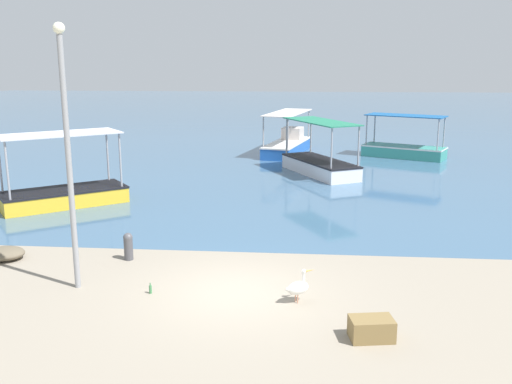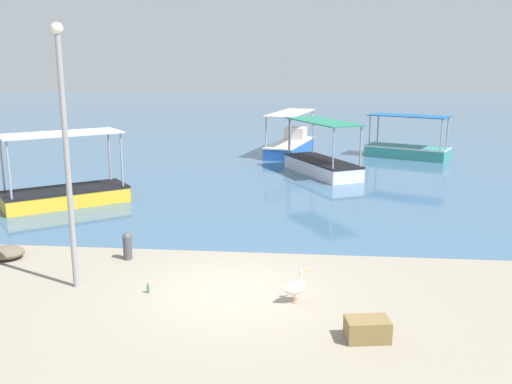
{
  "view_description": "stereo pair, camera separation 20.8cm",
  "coord_description": "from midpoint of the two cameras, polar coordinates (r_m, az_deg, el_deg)",
  "views": [
    {
      "loc": [
        1.64,
        -13.0,
        5.55
      ],
      "look_at": [
        0.03,
        5.56,
        1.25
      ],
      "focal_mm": 40.0,
      "sensor_mm": 36.0,
      "label": 1
    },
    {
      "loc": [
        1.84,
        -12.98,
        5.55
      ],
      "look_at": [
        0.03,
        5.56,
        1.25
      ],
      "focal_mm": 40.0,
      "sensor_mm": 36.0,
      "label": 2
    }
  ],
  "objects": [
    {
      "name": "ground",
      "position": [
        14.23,
        -2.52,
        -9.98
      ],
      "size": [
        120.0,
        120.0,
        0.0
      ],
      "primitive_type": "plane",
      "color": "gray"
    },
    {
      "name": "harbor_water",
      "position": [
        61.26,
        3.33,
        7.78
      ],
      "size": [
        110.0,
        90.0,
        0.0
      ],
      "primitive_type": "cube",
      "color": "#3E6181",
      "rests_on": "ground"
    },
    {
      "name": "fishing_boat_far_left",
      "position": [
        35.1,
        3.04,
        4.86
      ],
      "size": [
        2.98,
        6.08,
        2.51
      ],
      "color": "blue",
      "rests_on": "harbor_water"
    },
    {
      "name": "fishing_boat_near_right",
      "position": [
        28.65,
        6.19,
        2.85
      ],
      "size": [
        3.95,
        5.33,
        2.66
      ],
      "color": "white",
      "rests_on": "harbor_water"
    },
    {
      "name": "fishing_boat_far_right",
      "position": [
        34.57,
        14.4,
        4.21
      ],
      "size": [
        4.97,
        3.57,
        2.47
      ],
      "color": "teal",
      "rests_on": "harbor_water"
    },
    {
      "name": "fishing_boat_near_left",
      "position": [
        23.57,
        -18.92,
        -0.01
      ],
      "size": [
        4.85,
        4.33,
        2.84
      ],
      "color": "gold",
      "rests_on": "harbor_water"
    },
    {
      "name": "pelican",
      "position": [
        13.56,
        3.78,
        -9.48
      ],
      "size": [
        0.72,
        0.55,
        0.8
      ],
      "color": "#E0997A",
      "rests_on": "ground"
    },
    {
      "name": "lamp_post",
      "position": [
        14.32,
        -18.72,
        4.36
      ],
      "size": [
        0.28,
        0.28,
        6.41
      ],
      "color": "gray",
      "rests_on": "ground"
    },
    {
      "name": "mooring_bollard",
      "position": [
        16.7,
        -13.0,
        -5.23
      ],
      "size": [
        0.27,
        0.27,
        0.79
      ],
      "color": "#47474C",
      "rests_on": "ground"
    },
    {
      "name": "net_pile",
      "position": [
        17.92,
        -24.14,
        -5.63
      ],
      "size": [
        1.12,
        0.95,
        0.36
      ],
      "primitive_type": "ellipsoid",
      "color": "brown",
      "rests_on": "ground"
    },
    {
      "name": "cargo_crate",
      "position": [
        12.14,
        10.98,
        -13.28
      ],
      "size": [
        0.96,
        0.7,
        0.45
      ],
      "primitive_type": "cube",
      "rotation": [
        0.0,
        0.0,
        0.17
      ],
      "color": "olive",
      "rests_on": "ground"
    },
    {
      "name": "glass_bottle",
      "position": [
        14.36,
        -10.93,
        -9.53
      ],
      "size": [
        0.07,
        0.07,
        0.27
      ],
      "color": "#3F7F4C",
      "rests_on": "ground"
    }
  ]
}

